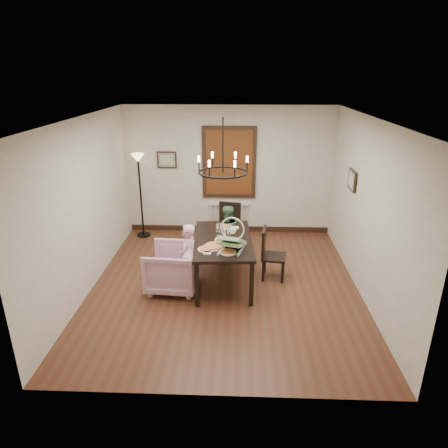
# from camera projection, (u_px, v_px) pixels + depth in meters

# --- Properties ---
(room_shell) EXTENTS (4.51, 5.00, 2.81)m
(room_shell) POSITION_uv_depth(u_px,v_px,m) (226.00, 201.00, 6.71)
(room_shell) COLOR #56311D
(room_shell) RESTS_ON ground
(dining_table) EXTENTS (1.07, 1.77, 0.80)m
(dining_table) POSITION_uv_depth(u_px,v_px,m) (223.00, 243.00, 6.76)
(dining_table) COLOR black
(dining_table) RESTS_ON room_shell
(chair_far) EXTENTS (0.52, 0.52, 1.01)m
(chair_far) POSITION_uv_depth(u_px,v_px,m) (228.00, 229.00, 7.96)
(chair_far) COLOR black
(chair_far) RESTS_ON room_shell
(chair_right) EXTENTS (0.47, 0.47, 0.93)m
(chair_right) POSITION_uv_depth(u_px,v_px,m) (274.00, 254.00, 6.96)
(chair_right) COLOR black
(chair_right) RESTS_ON room_shell
(armchair) EXTENTS (0.91, 0.89, 0.77)m
(armchair) POSITION_uv_depth(u_px,v_px,m) (172.00, 268.00, 6.64)
(armchair) COLOR #E0ABBF
(armchair) RESTS_ON room_shell
(elderly_woman) EXTENTS (0.30, 0.39, 0.96)m
(elderly_woman) POSITION_uv_depth(u_px,v_px,m) (188.00, 263.00, 6.60)
(elderly_woman) COLOR #E4A0C5
(elderly_woman) RESTS_ON room_shell
(seated_man) EXTENTS (0.52, 0.44, 0.94)m
(seated_man) POSITION_uv_depth(u_px,v_px,m) (227.00, 239.00, 7.57)
(seated_man) COLOR #43714A
(seated_man) RESTS_ON room_shell
(baby_bouncer) EXTENTS (0.54, 0.65, 0.37)m
(baby_bouncer) POSITION_uv_depth(u_px,v_px,m) (232.00, 239.00, 6.26)
(baby_bouncer) COLOR #A6D291
(baby_bouncer) RESTS_ON dining_table
(salad_bowl) EXTENTS (0.31, 0.31, 0.08)m
(salad_bowl) POSITION_uv_depth(u_px,v_px,m) (222.00, 241.00, 6.54)
(salad_bowl) COLOR white
(salad_bowl) RESTS_ON dining_table
(pizza_platter) EXTENTS (0.35, 0.35, 0.04)m
(pizza_platter) POSITION_uv_depth(u_px,v_px,m) (214.00, 246.00, 6.39)
(pizza_platter) COLOR tan
(pizza_platter) RESTS_ON dining_table
(drinking_glass) EXTENTS (0.06, 0.06, 0.13)m
(drinking_glass) POSITION_uv_depth(u_px,v_px,m) (221.00, 232.00, 6.85)
(drinking_glass) COLOR silver
(drinking_glass) RESTS_ON dining_table
(window_blinds) EXTENTS (1.00, 0.03, 1.40)m
(window_blinds) POSITION_uv_depth(u_px,v_px,m) (229.00, 163.00, 8.58)
(window_blinds) COLOR #5E3712
(window_blinds) RESTS_ON room_shell
(radiator) EXTENTS (0.92, 0.12, 0.62)m
(radiator) POSITION_uv_depth(u_px,v_px,m) (229.00, 217.00, 9.05)
(radiator) COLOR silver
(radiator) RESTS_ON room_shell
(picture_back) EXTENTS (0.42, 0.03, 0.36)m
(picture_back) POSITION_uv_depth(u_px,v_px,m) (167.00, 160.00, 8.63)
(picture_back) COLOR black
(picture_back) RESTS_ON room_shell
(picture_right) EXTENTS (0.03, 0.42, 0.36)m
(picture_right) POSITION_uv_depth(u_px,v_px,m) (352.00, 180.00, 7.03)
(picture_right) COLOR black
(picture_right) RESTS_ON room_shell
(floor_lamp) EXTENTS (0.30, 0.30, 1.80)m
(floor_lamp) POSITION_uv_depth(u_px,v_px,m) (141.00, 197.00, 8.62)
(floor_lamp) COLOR black
(floor_lamp) RESTS_ON room_shell
(chandelier) EXTENTS (0.80, 0.80, 0.04)m
(chandelier) POSITION_uv_depth(u_px,v_px,m) (223.00, 172.00, 6.32)
(chandelier) COLOR black
(chandelier) RESTS_ON room_shell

